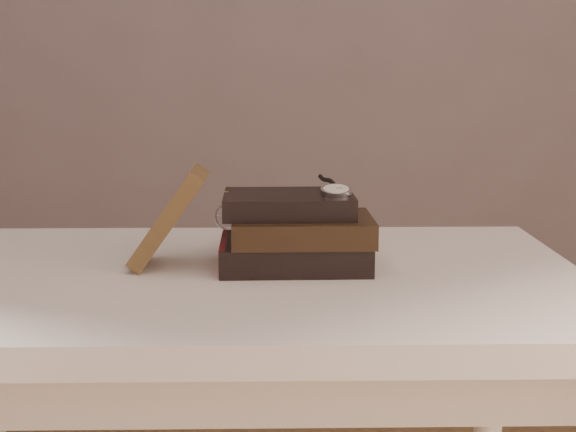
{
  "coord_description": "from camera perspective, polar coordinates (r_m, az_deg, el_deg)",
  "views": [
    {
      "loc": [
        0.06,
        -0.75,
        1.05
      ],
      "look_at": [
        0.08,
        0.38,
        0.82
      ],
      "focal_mm": 49.79,
      "sensor_mm": 36.0,
      "label": 1
    }
  ],
  "objects": [
    {
      "name": "journal",
      "position": [
        1.16,
        -8.51,
        -0.08
      ],
      "size": [
        0.11,
        0.1,
        0.15
      ],
      "primitive_type": "cube",
      "rotation": [
        0.0,
        0.62,
        0.01
      ],
      "color": "#422D19",
      "rests_on": "table"
    },
    {
      "name": "pocket_watch",
      "position": [
        1.14,
        3.36,
        1.92
      ],
      "size": [
        0.04,
        0.15,
        0.02
      ],
      "color": "silver",
      "rests_on": "book_stack"
    },
    {
      "name": "table",
      "position": [
        1.16,
        -3.98,
        -8.35
      ],
      "size": [
        1.0,
        0.6,
        0.75
      ],
      "color": "white",
      "rests_on": "ground"
    },
    {
      "name": "eyeglasses",
      "position": [
        1.22,
        -3.19,
        -0.03
      ],
      "size": [
        0.09,
        0.1,
        0.04
      ],
      "color": "silver",
      "rests_on": "book_stack"
    },
    {
      "name": "book_stack",
      "position": [
        1.15,
        0.56,
        -1.23
      ],
      "size": [
        0.22,
        0.15,
        0.11
      ],
      "color": "black",
      "rests_on": "table"
    }
  ]
}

